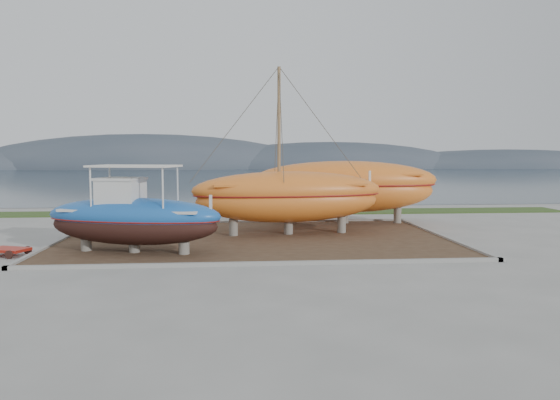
{
  "coord_description": "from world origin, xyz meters",
  "views": [
    {
      "loc": [
        -0.99,
        -21.87,
        4.16
      ],
      "look_at": [
        1.18,
        4.0,
        1.89
      ],
      "focal_mm": 35.0,
      "sensor_mm": 36.0,
      "label": 1
    }
  ],
  "objects_px": {
    "white_dinghy": "(107,223)",
    "red_trailer": "(9,252)",
    "orange_sailboat": "(289,152)",
    "blue_caique": "(133,209)",
    "orange_bare_hull": "(345,193)"
  },
  "relations": [
    {
      "from": "blue_caique",
      "to": "red_trailer",
      "type": "xyz_separation_m",
      "value": [
        -4.95,
        -0.08,
        -1.69
      ]
    },
    {
      "from": "orange_sailboat",
      "to": "red_trailer",
      "type": "xyz_separation_m",
      "value": [
        -11.78,
        -4.57,
        -4.05
      ]
    },
    {
      "from": "orange_sailboat",
      "to": "orange_bare_hull",
      "type": "height_order",
      "value": "orange_sailboat"
    },
    {
      "from": "orange_bare_hull",
      "to": "white_dinghy",
      "type": "bearing_deg",
      "value": -161.36
    },
    {
      "from": "red_trailer",
      "to": "white_dinghy",
      "type": "bearing_deg",
      "value": 82.25
    },
    {
      "from": "red_trailer",
      "to": "blue_caique",
      "type": "bearing_deg",
      "value": 21.82
    },
    {
      "from": "blue_caique",
      "to": "white_dinghy",
      "type": "bearing_deg",
      "value": 128.71
    },
    {
      "from": "blue_caique",
      "to": "orange_sailboat",
      "type": "relative_size",
      "value": 0.77
    },
    {
      "from": "orange_bare_hull",
      "to": "blue_caique",
      "type": "bearing_deg",
      "value": -137.98
    },
    {
      "from": "white_dinghy",
      "to": "orange_sailboat",
      "type": "xyz_separation_m",
      "value": [
        9.03,
        -0.46,
        3.55
      ]
    },
    {
      "from": "blue_caique",
      "to": "orange_sailboat",
      "type": "xyz_separation_m",
      "value": [
        6.83,
        4.49,
        2.35
      ]
    },
    {
      "from": "blue_caique",
      "to": "orange_sailboat",
      "type": "bearing_deg",
      "value": 48.1
    },
    {
      "from": "white_dinghy",
      "to": "blue_caique",
      "type": "bearing_deg",
      "value": -71.81
    },
    {
      "from": "white_dinghy",
      "to": "red_trailer",
      "type": "distance_m",
      "value": 5.76
    },
    {
      "from": "orange_sailboat",
      "to": "white_dinghy",
      "type": "bearing_deg",
      "value": 170.99
    }
  ]
}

